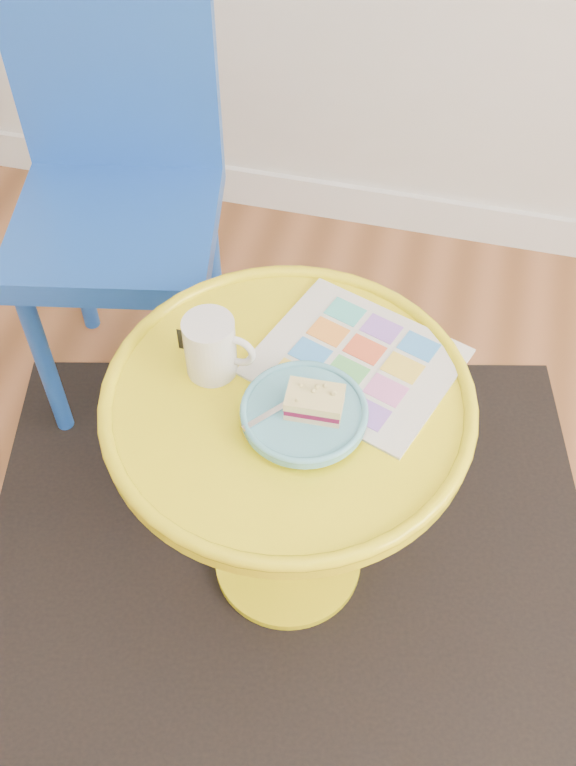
% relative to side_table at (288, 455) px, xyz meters
% --- Properties ---
extents(rug, '(1.52, 1.37, 0.01)m').
position_rel_side_table_xyz_m(rug, '(0.00, -0.00, -0.41)').
color(rug, black).
rests_on(rug, ground).
extents(side_table, '(0.60, 0.60, 0.57)m').
position_rel_side_table_xyz_m(side_table, '(0.00, 0.00, 0.00)').
color(side_table, yellow).
rests_on(side_table, ground).
extents(chair, '(0.49, 0.49, 0.95)m').
position_rel_side_table_xyz_m(chair, '(-0.49, 0.50, 0.13)').
color(chair, '#1A4AAD').
rests_on(chair, ground).
extents(newspaper, '(0.38, 0.35, 0.01)m').
position_rel_side_table_xyz_m(newspaper, '(0.09, 0.10, 0.16)').
color(newspaper, silver).
rests_on(newspaper, side_table).
extents(mug, '(0.12, 0.08, 0.11)m').
position_rel_side_table_xyz_m(mug, '(-0.13, 0.03, 0.22)').
color(mug, silver).
rests_on(mug, side_table).
extents(plate, '(0.20, 0.20, 0.02)m').
position_rel_side_table_xyz_m(plate, '(0.03, -0.04, 0.18)').
color(plate, '#55A0B4').
rests_on(plate, newspaper).
extents(cake_slice, '(0.09, 0.06, 0.04)m').
position_rel_side_table_xyz_m(cake_slice, '(0.05, -0.03, 0.21)').
color(cake_slice, '#D3BC8C').
rests_on(cake_slice, plate).
extents(fork, '(0.10, 0.12, 0.00)m').
position_rel_side_table_xyz_m(fork, '(0.00, -0.04, 0.19)').
color(fork, silver).
rests_on(fork, plate).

